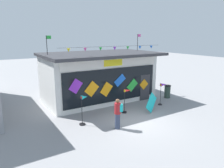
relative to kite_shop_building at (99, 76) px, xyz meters
The scene contains 8 objects.
ground_plane 5.70m from the kite_shop_building, 93.48° to the right, with size 80.00×80.00×0.00m, color gray.
kite_shop_building is the anchor object (origin of this frame).
wind_spinner_far_left 5.06m from the kite_shop_building, 127.76° to the right, with size 0.54×0.35×1.72m.
wind_spinner_left 3.72m from the kite_shop_building, 88.11° to the right, with size 0.69×0.34×1.56m.
wind_spinner_center_left 4.98m from the kite_shop_building, 48.41° to the right, with size 0.65×0.30×1.61m.
person_near_camera 5.81m from the kite_shop_building, 107.85° to the right, with size 0.48×0.43×1.68m.
trash_bin 5.72m from the kite_shop_building, 28.49° to the right, with size 0.52×0.52×1.03m.
display_kite_on_ground 4.86m from the kite_shop_building, 70.97° to the right, with size 0.66×0.03×1.20m, color #19B7BC.
Camera 1 is at (-7.30, -9.00, 4.96)m, focal length 33.89 mm.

